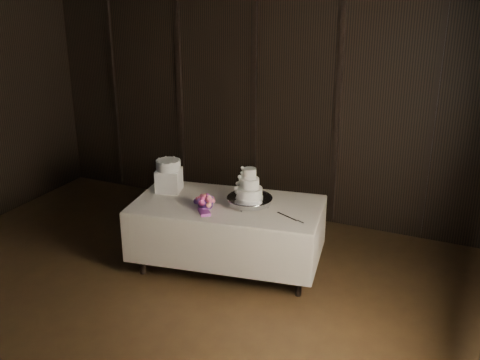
{
  "coord_description": "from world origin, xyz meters",
  "views": [
    {
      "loc": [
        2.79,
        -3.06,
        3.06
      ],
      "look_at": [
        0.53,
        1.87,
        1.05
      ],
      "focal_mm": 42.0,
      "sensor_mm": 36.0,
      "label": 1
    }
  ],
  "objects_px": {
    "bouquet": "(205,203)",
    "display_table": "(227,233)",
    "box_pedestal": "(169,180)",
    "small_cake": "(168,165)",
    "wedding_cake": "(247,186)",
    "cake_stand": "(250,201)"
  },
  "relations": [
    {
      "from": "bouquet",
      "to": "display_table",
      "type": "bearing_deg",
      "value": 54.11
    },
    {
      "from": "box_pedestal",
      "to": "small_cake",
      "type": "bearing_deg",
      "value": -90.0
    },
    {
      "from": "display_table",
      "to": "wedding_cake",
      "type": "bearing_deg",
      "value": 1.5
    },
    {
      "from": "cake_stand",
      "to": "wedding_cake",
      "type": "xyz_separation_m",
      "value": [
        -0.02,
        -0.01,
        0.17
      ]
    },
    {
      "from": "cake_stand",
      "to": "small_cake",
      "type": "bearing_deg",
      "value": 178.97
    },
    {
      "from": "display_table",
      "to": "cake_stand",
      "type": "relative_size",
      "value": 4.41
    },
    {
      "from": "wedding_cake",
      "to": "bouquet",
      "type": "height_order",
      "value": "wedding_cake"
    },
    {
      "from": "wedding_cake",
      "to": "bouquet",
      "type": "relative_size",
      "value": 0.82
    },
    {
      "from": "box_pedestal",
      "to": "small_cake",
      "type": "distance_m",
      "value": 0.18
    },
    {
      "from": "display_table",
      "to": "box_pedestal",
      "type": "distance_m",
      "value": 0.89
    },
    {
      "from": "display_table",
      "to": "bouquet",
      "type": "height_order",
      "value": "bouquet"
    },
    {
      "from": "bouquet",
      "to": "small_cake",
      "type": "height_order",
      "value": "small_cake"
    },
    {
      "from": "display_table",
      "to": "bouquet",
      "type": "bearing_deg",
      "value": -135.37
    },
    {
      "from": "cake_stand",
      "to": "bouquet",
      "type": "xyz_separation_m",
      "value": [
        -0.39,
        -0.26,
        0.02
      ]
    },
    {
      "from": "bouquet",
      "to": "box_pedestal",
      "type": "xyz_separation_m",
      "value": [
        -0.6,
        0.28,
        0.06
      ]
    },
    {
      "from": "box_pedestal",
      "to": "wedding_cake",
      "type": "bearing_deg",
      "value": -1.86
    },
    {
      "from": "bouquet",
      "to": "wedding_cake",
      "type": "bearing_deg",
      "value": 34.47
    },
    {
      "from": "display_table",
      "to": "small_cake",
      "type": "relative_size",
      "value": 7.89
    },
    {
      "from": "display_table",
      "to": "small_cake",
      "type": "distance_m",
      "value": 1.0
    },
    {
      "from": "display_table",
      "to": "bouquet",
      "type": "distance_m",
      "value": 0.48
    },
    {
      "from": "bouquet",
      "to": "small_cake",
      "type": "relative_size",
      "value": 1.45
    },
    {
      "from": "display_table",
      "to": "small_cake",
      "type": "height_order",
      "value": "small_cake"
    }
  ]
}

